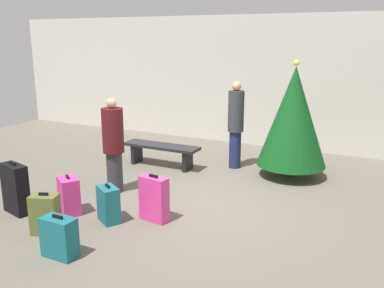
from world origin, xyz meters
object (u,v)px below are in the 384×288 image
object	(u,v)px
suitcase_4	(154,199)
suitcase_6	(108,204)
suitcase_2	(45,214)
suitcase_5	(59,237)
suitcase_0	(15,189)
suitcase_3	(69,196)
traveller_0	(113,144)
holiday_tree	(293,117)
waiting_bench	(161,150)
traveller_1	(236,123)

from	to	relation	value
suitcase_4	suitcase_6	distance (m)	0.69
suitcase_2	suitcase_5	distance (m)	0.76
suitcase_0	suitcase_3	size ratio (longest dim) A/B	1.34
suitcase_5	suitcase_2	bearing A→B (deg)	148.02
traveller_0	suitcase_2	distance (m)	1.90
traveller_0	suitcase_4	bearing A→B (deg)	-29.83
suitcase_3	suitcase_6	world-z (taller)	suitcase_3
holiday_tree	suitcase_5	size ratio (longest dim) A/B	4.09
waiting_bench	suitcase_6	xyz separation A→B (m)	(0.72, -2.76, -0.09)
holiday_tree	suitcase_0	world-z (taller)	holiday_tree
suitcase_3	suitcase_2	bearing A→B (deg)	-74.56
traveller_0	suitcase_4	size ratio (longest dim) A/B	2.34
suitcase_5	traveller_1	bearing A→B (deg)	82.11
suitcase_2	suitcase_5	xyz separation A→B (m)	(0.65, -0.40, -0.02)
suitcase_5	suitcase_3	bearing A→B (deg)	127.63
suitcase_0	suitcase_6	size ratio (longest dim) A/B	1.43
traveller_0	suitcase_3	xyz separation A→B (m)	(-0.05, -1.12, -0.60)
traveller_1	suitcase_0	distance (m)	4.44
suitcase_2	suitcase_5	size ratio (longest dim) A/B	1.09
traveller_1	suitcase_3	size ratio (longest dim) A/B	2.93
waiting_bench	traveller_0	xyz separation A→B (m)	(0.03, -1.68, 0.53)
suitcase_0	suitcase_5	xyz separation A→B (m)	(1.60, -0.73, -0.14)
suitcase_4	holiday_tree	bearing A→B (deg)	66.02
waiting_bench	suitcase_2	size ratio (longest dim) A/B	2.77
suitcase_3	suitcase_4	size ratio (longest dim) A/B	0.86
suitcase_3	suitcase_4	distance (m)	1.39
suitcase_2	suitcase_4	distance (m)	1.56
suitcase_4	suitcase_6	bearing A→B (deg)	-149.67
waiting_bench	suitcase_2	distance (m)	3.49
suitcase_2	suitcase_6	world-z (taller)	suitcase_2
traveller_0	traveller_1	xyz separation A→B (m)	(1.41, 2.32, 0.08)
traveller_0	suitcase_0	bearing A→B (deg)	-119.13
waiting_bench	suitcase_0	world-z (taller)	suitcase_0
holiday_tree	suitcase_2	xyz separation A→B (m)	(-2.48, -4.07, -0.93)
suitcase_6	suitcase_5	bearing A→B (deg)	-85.14
holiday_tree	traveller_1	size ratio (longest dim) A/B	1.25
waiting_bench	suitcase_2	xyz separation A→B (m)	(0.17, -3.48, -0.08)
traveller_1	holiday_tree	bearing A→B (deg)	-2.37
traveller_0	suitcase_4	distance (m)	1.57
traveller_1	suitcase_2	size ratio (longest dim) A/B	3.00
suitcase_4	suitcase_5	world-z (taller)	suitcase_4
waiting_bench	traveller_1	size ratio (longest dim) A/B	0.92
traveller_0	suitcase_0	distance (m)	1.76
waiting_bench	traveller_0	bearing A→B (deg)	-88.90
suitcase_0	suitcase_5	size ratio (longest dim) A/B	1.49
suitcase_3	suitcase_6	size ratio (longest dim) A/B	1.07
holiday_tree	suitcase_6	xyz separation A→B (m)	(-1.93, -3.35, -0.94)
suitcase_6	traveller_0	bearing A→B (deg)	122.45
suitcase_5	suitcase_6	xyz separation A→B (m)	(-0.10, 1.12, 0.01)
holiday_tree	traveller_0	world-z (taller)	holiday_tree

